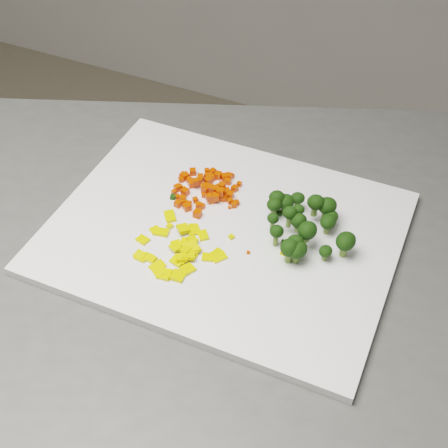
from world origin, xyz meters
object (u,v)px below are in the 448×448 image
at_px(cutting_board, 224,232).
at_px(broccoli_pile, 309,219).
at_px(pepper_pile, 184,242).
at_px(carrot_pile, 207,186).
at_px(counter_block, 227,397).

relative_size(cutting_board, broccoli_pile, 3.75).
xyz_separation_m(cutting_board, pepper_pile, (-0.04, -0.05, 0.02)).
bearing_deg(broccoli_pile, cutting_board, -161.05).
distance_m(cutting_board, carrot_pile, 0.08).
relative_size(pepper_pile, broccoli_pile, 0.97).
bearing_deg(broccoli_pile, counter_block, -157.22).
bearing_deg(pepper_pile, counter_block, 47.07).
height_order(counter_block, broccoli_pile, broccoli_pile).
bearing_deg(counter_block, pepper_pile, -132.93).
distance_m(counter_block, pepper_pile, 0.48).
bearing_deg(carrot_pile, broccoli_pile, -6.83).
bearing_deg(pepper_pile, broccoli_pile, 31.78).
height_order(cutting_board, pepper_pile, pepper_pile).
bearing_deg(counter_block, cutting_board, 149.29).
height_order(cutting_board, broccoli_pile, broccoli_pile).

